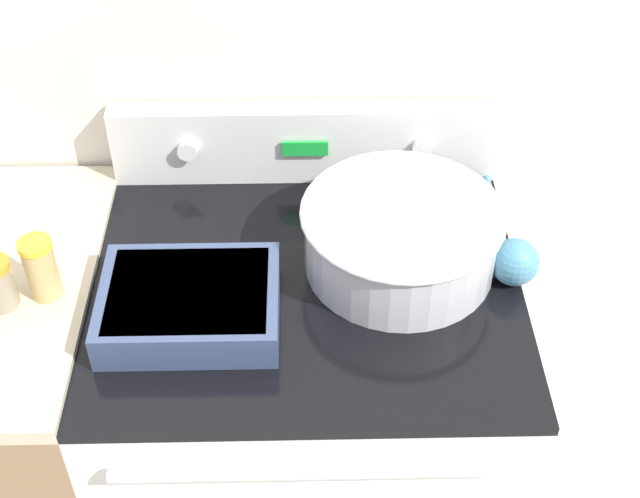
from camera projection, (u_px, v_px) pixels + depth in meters
name	position (u px, v px, depth m)	size (l,w,h in m)	color
kitchen_wall	(305.00, 14.00, 1.65)	(8.00, 0.05, 2.50)	silver
stove_range	(311.00, 434.00, 1.91)	(0.77, 0.70, 0.92)	silver
control_panel	(307.00, 143.00, 1.77)	(0.77, 0.07, 0.16)	silver
mixing_bowl	(403.00, 234.00, 1.58)	(0.36, 0.36, 0.13)	silver
casserole_dish	(192.00, 302.00, 1.50)	(0.30, 0.23, 0.07)	#38476B
ladle	(516.00, 259.00, 1.58)	(0.09, 0.34, 0.09)	teal
spice_jar_yellow_cap	(43.00, 268.00, 1.52)	(0.06, 0.06, 0.12)	tan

